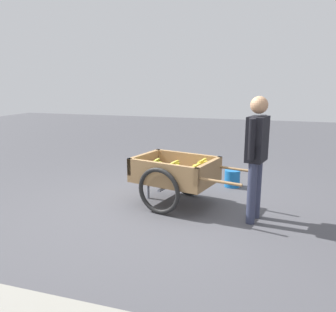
% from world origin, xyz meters
% --- Properties ---
extents(ground_plane, '(24.00, 24.00, 0.00)m').
position_xyz_m(ground_plane, '(0.00, 0.00, 0.00)').
color(ground_plane, '#47474C').
extents(fruit_cart, '(1.78, 1.14, 0.72)m').
position_xyz_m(fruit_cart, '(-0.09, -0.31, 0.44)').
color(fruit_cart, '#937047').
rests_on(fruit_cart, ground).
extents(vendor_person, '(0.27, 0.54, 1.57)m').
position_xyz_m(vendor_person, '(-1.20, -0.05, 0.94)').
color(vendor_person, '#333851').
rests_on(vendor_person, ground).
extents(dog, '(0.56, 0.45, 0.40)m').
position_xyz_m(dog, '(0.31, -1.78, 0.27)').
color(dog, beige).
rests_on(dog, ground).
extents(plastic_bucket, '(0.26, 0.26, 0.29)m').
position_xyz_m(plastic_bucket, '(-0.77, -1.40, 0.14)').
color(plastic_bucket, '#1966B2').
rests_on(plastic_bucket, ground).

